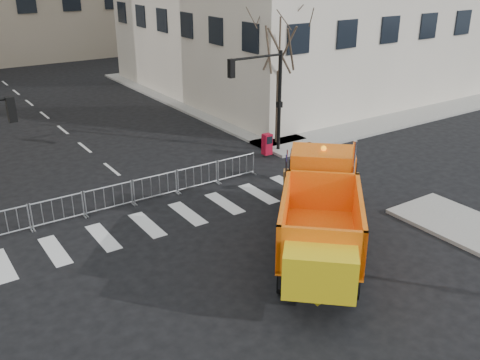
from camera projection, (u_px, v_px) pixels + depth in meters
ground at (250, 281)px, 17.33m from camera, size 120.00×120.00×0.00m
sidewalk_back at (141, 191)px, 23.82m from camera, size 64.00×5.00×0.15m
traffic_light_right at (279, 103)px, 27.97m from camera, size 0.18×0.18×5.40m
crowd_barriers at (133, 192)px, 22.56m from camera, size 12.60×0.60×1.10m
street_tree at (279, 78)px, 28.70m from camera, size 3.00×3.00×7.50m
plow_truck at (321, 212)px, 18.18m from camera, size 8.59×9.05×3.83m
cop_a at (339, 185)px, 22.52m from camera, size 0.73×0.65×1.69m
cop_b at (329, 178)px, 22.92m from camera, size 0.97×0.78×1.91m
cop_c at (309, 162)px, 24.64m from camera, size 1.08×1.21×1.97m
newspaper_box at (267, 144)px, 27.93m from camera, size 0.46×0.41×1.10m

